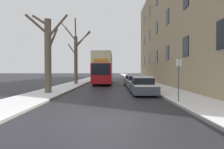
# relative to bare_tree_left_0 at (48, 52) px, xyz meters

# --- Properties ---
(ground_plane) EXTENTS (320.00, 320.00, 0.00)m
(ground_plane) POSITION_rel_bare_tree_left_0_xyz_m (5.19, -8.76, -3.51)
(ground_plane) COLOR #28282D
(sidewalk_left) EXTENTS (3.04, 130.00, 0.16)m
(sidewalk_left) POSITION_rel_bare_tree_left_0_xyz_m (-0.15, 44.24, -3.43)
(sidewalk_left) COLOR gray
(sidewalk_left) RESTS_ON ground
(sidewalk_right) EXTENTS (3.04, 130.00, 0.16)m
(sidewalk_right) POSITION_rel_bare_tree_left_0_xyz_m (10.53, 44.24, -3.43)
(sidewalk_right) COLOR gray
(sidewalk_right) RESTS_ON ground
(terrace_facade_right) EXTENTS (9.10, 42.33, 16.44)m
(terrace_facade_right) POSITION_rel_bare_tree_left_0_xyz_m (16.55, 10.89, 4.72)
(terrace_facade_right) COLOR tan
(terrace_facade_right) RESTS_ON ground
(bare_tree_left_0) EXTENTS (3.08, 3.01, 6.90)m
(bare_tree_left_0) POSITION_rel_bare_tree_left_0_xyz_m (0.00, 0.00, 0.00)
(bare_tree_left_0) COLOR brown
(bare_tree_left_0) RESTS_ON ground
(bare_tree_left_1) EXTENTS (3.97, 3.15, 9.10)m
(bare_tree_left_1) POSITION_rel_bare_tree_left_0_xyz_m (0.11, 11.73, 0.64)
(bare_tree_left_1) COLOR brown
(bare_tree_left_1) RESTS_ON ground
(double_decker_bus) EXTENTS (2.62, 11.76, 4.50)m
(double_decker_bus) POSITION_rel_bare_tree_left_0_xyz_m (3.90, 13.77, -0.96)
(double_decker_bus) COLOR red
(double_decker_bus) RESTS_ON ground
(parked_car_0) EXTENTS (1.87, 4.56, 1.48)m
(parked_car_0) POSITION_rel_bare_tree_left_0_xyz_m (7.93, -0.01, -2.83)
(parked_car_0) COLOR #474C56
(parked_car_0) RESTS_ON ground
(parked_car_1) EXTENTS (1.84, 3.92, 1.48)m
(parked_car_1) POSITION_rel_bare_tree_left_0_xyz_m (7.93, 5.20, -2.82)
(parked_car_1) COLOR slate
(parked_car_1) RESTS_ON ground
(parked_car_2) EXTENTS (1.84, 4.08, 1.39)m
(parked_car_2) POSITION_rel_bare_tree_left_0_xyz_m (7.93, 10.83, -2.86)
(parked_car_2) COLOR #9EA3AD
(parked_car_2) RESTS_ON ground
(pedestrian_left_sidewalk) EXTENTS (0.39, 0.39, 1.77)m
(pedestrian_left_sidewalk) POSITION_rel_bare_tree_left_0_xyz_m (-0.54, 1.46, -2.53)
(pedestrian_left_sidewalk) COLOR #4C4742
(pedestrian_left_sidewalk) RESTS_ON ground
(street_sign_post) EXTENTS (0.32, 0.07, 2.70)m
(street_sign_post) POSITION_rel_bare_tree_left_0_xyz_m (9.32, -4.92, -1.96)
(street_sign_post) COLOR #4C4F54
(street_sign_post) RESTS_ON ground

